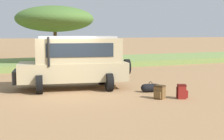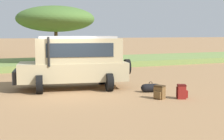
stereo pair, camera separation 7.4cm
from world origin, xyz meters
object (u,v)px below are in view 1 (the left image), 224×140
Objects in this scene: duffel_bag_low_black_case at (151,88)px; backpack_beside_front_wheel at (160,92)px; acacia_tree_right_mid at (55,19)px; backpack_cluster_center at (182,92)px; safari_vehicle at (75,61)px.

backpack_beside_front_wheel is at bearing -106.77° from duffel_bag_low_black_case.
acacia_tree_right_mid is at bearing 97.26° from duffel_bag_low_black_case.
backpack_beside_front_wheel is 0.64× the size of duffel_bag_low_black_case.
backpack_beside_front_wheel is 0.09× the size of acacia_tree_right_mid.
acacia_tree_right_mid is at bearing 94.64° from backpack_beside_front_wheel.
backpack_cluster_center reaches higher than backpack_beside_front_wheel.
acacia_tree_right_mid is (1.31, 9.12, 2.33)m from safari_vehicle.
duffel_bag_low_black_case is (-0.40, 1.71, -0.09)m from backpack_cluster_center.
backpack_cluster_center is at bearing -76.78° from duffel_bag_low_black_case.
backpack_cluster_center is 13.57m from acacia_tree_right_mid.
backpack_cluster_center is 1.76m from duffel_bag_low_black_case.
duffel_bag_low_black_case is at bearing 103.22° from backpack_cluster_center.
safari_vehicle is 4.37m from backpack_beside_front_wheel.
backpack_beside_front_wheel is at bearing -56.68° from safari_vehicle.
backpack_cluster_center is (3.15, -3.90, -1.02)m from safari_vehicle.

